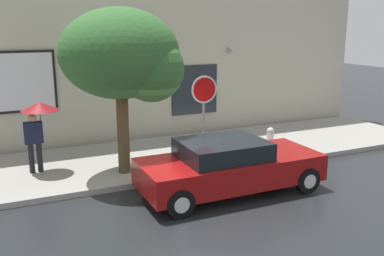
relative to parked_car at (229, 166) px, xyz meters
name	(u,v)px	position (x,y,z in m)	size (l,w,h in m)	color
ground_plane	(175,199)	(-1.36, 0.15, -0.67)	(60.00, 60.00, 0.00)	black
sidewalk	(137,160)	(-1.36, 3.15, -0.59)	(20.00, 4.00, 0.15)	gray
building_facade	(111,41)	(-1.38, 5.64, 2.82)	(20.00, 0.67, 7.00)	beige
parked_car	(229,166)	(0.00, 0.00, 0.00)	(4.47, 1.91, 1.33)	maroon
fire_hydrant	(270,140)	(2.59, 2.00, -0.13)	(0.30, 0.44, 0.78)	white
pedestrian_with_umbrella	(38,117)	(-4.06, 3.03, 0.99)	(0.99, 0.99, 1.89)	black
street_tree	(127,57)	(-1.90, 1.98, 2.54)	(3.07, 2.61, 4.31)	#4C3823
stop_sign	(204,102)	(0.18, 1.76, 1.27)	(0.76, 0.10, 2.53)	gray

